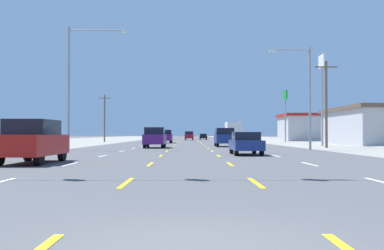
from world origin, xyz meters
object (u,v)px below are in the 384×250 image
at_px(hatchback_far_right_farthest, 223,137).
at_px(suv_center_turn_distant_a, 189,136).
at_px(suv_inner_left_far, 165,136).
at_px(streetlight_right_row_0, 306,90).
at_px(suv_inner_right_midfar, 224,137).
at_px(sedan_inner_right_distant_c, 203,137).
at_px(box_truck_far_right_farther, 233,131).
at_px(suv_far_left_nearest, 33,141).
at_px(pole_sign_right_row_2, 285,103).
at_px(pole_sign_right_row_1, 322,79).
at_px(sedan_inner_right_near, 246,143).
at_px(suv_inner_left_mid, 155,137).
at_px(suv_far_left_distant_b, 159,136).
at_px(streetlight_left_row_0, 75,78).

bearing_deg(hatchback_far_right_farthest, suv_center_turn_distant_a, 119.31).
relative_size(suv_inner_left_far, suv_center_turn_distant_a, 1.00).
bearing_deg(streetlight_right_row_0, suv_center_turn_distant_a, 98.74).
relative_size(suv_inner_right_midfar, hatchback_far_right_farthest, 1.26).
bearing_deg(suv_inner_right_midfar, sedan_inner_right_distant_c, 90.22).
bearing_deg(suv_center_turn_distant_a, box_truck_far_right_farther, -76.65).
bearing_deg(suv_center_turn_distant_a, suv_far_left_nearest, -95.06).
bearing_deg(pole_sign_right_row_2, suv_center_turn_distant_a, 119.64).
xyz_separation_m(suv_far_left_nearest, sedan_inner_right_distant_c, (10.66, 89.86, -0.27)).
bearing_deg(pole_sign_right_row_1, sedan_inner_right_distant_c, 100.72).
height_order(pole_sign_right_row_1, streetlight_right_row_0, pole_sign_right_row_1).
bearing_deg(sedan_inner_right_near, box_truck_far_right_farther, 85.39).
bearing_deg(suv_center_turn_distant_a, pole_sign_right_row_2, -60.36).
xyz_separation_m(sedan_inner_right_near, hatchback_far_right_farthest, (3.19, 60.40, 0.03)).
height_order(suv_inner_left_mid, sedan_inner_right_distant_c, suv_inner_left_mid).
xyz_separation_m(hatchback_far_right_farthest, suv_center_turn_distant_a, (-6.80, 12.11, 0.24)).
bearing_deg(sedan_inner_right_distant_c, hatchback_far_right_farthest, -81.15).
xyz_separation_m(suv_inner_left_mid, hatchback_far_right_farthest, (10.15, 45.78, -0.24)).
bearing_deg(suv_inner_left_mid, suv_center_turn_distant_a, 86.69).
xyz_separation_m(suv_far_left_nearest, suv_inner_right_midfar, (10.90, 27.14, 0.00)).
relative_size(suv_inner_left_far, hatchback_far_right_farthest, 1.26).
bearing_deg(sedan_inner_right_near, suv_inner_right_midfar, 89.57).
xyz_separation_m(box_truck_far_right_farther, suv_far_left_distant_b, (-14.01, 30.98, -0.81)).
xyz_separation_m(suv_far_left_nearest, suv_center_turn_distant_a, (7.16, 80.80, 0.00)).
distance_m(sedan_inner_right_near, suv_inner_right_midfar, 18.85).
bearing_deg(streetlight_right_row_0, suv_inner_right_midfar, 120.97).
xyz_separation_m(sedan_inner_right_near, suv_far_left_distant_b, (-10.57, 73.77, 0.27)).
bearing_deg(streetlight_right_row_0, suv_far_left_distant_b, 104.46).
relative_size(suv_far_left_nearest, suv_far_left_distant_b, 1.00).
bearing_deg(suv_inner_left_mid, box_truck_far_right_farther, 69.74).
distance_m(suv_inner_right_midfar, streetlight_right_row_0, 12.42).
relative_size(box_truck_far_right_farther, streetlight_left_row_0, 0.70).
bearing_deg(suv_inner_left_mid, pole_sign_right_row_2, 57.39).
xyz_separation_m(suv_inner_left_mid, suv_far_left_distant_b, (-3.61, 59.15, 0.00)).
relative_size(suv_inner_left_mid, suv_inner_left_far, 1.00).
distance_m(suv_far_left_nearest, streetlight_right_row_0, 24.38).
relative_size(sedan_inner_right_distant_c, streetlight_right_row_0, 0.52).
height_order(suv_inner_left_far, streetlight_right_row_0, streetlight_right_row_0).
height_order(suv_inner_left_far, suv_far_left_distant_b, same).
height_order(sedan_inner_right_near, streetlight_right_row_0, streetlight_right_row_0).
bearing_deg(suv_far_left_nearest, suv_center_turn_distant_a, 84.94).
height_order(suv_inner_left_mid, box_truck_far_right_farther, box_truck_far_right_farther).
relative_size(sedan_inner_right_distant_c, pole_sign_right_row_1, 0.44).
bearing_deg(suv_far_left_distant_b, pole_sign_right_row_1, -67.39).
height_order(suv_inner_right_midfar, pole_sign_right_row_1, pole_sign_right_row_1).
distance_m(box_truck_far_right_farther, suv_center_turn_distant_a, 30.56).
bearing_deg(pole_sign_right_row_1, suv_inner_left_far, 137.41).
bearing_deg(box_truck_far_right_farther, sedan_inner_right_distant_c, 95.22).
distance_m(suv_center_turn_distant_a, streetlight_right_row_0, 64.62).
bearing_deg(box_truck_far_right_farther, sedan_inner_right_near, -94.61).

